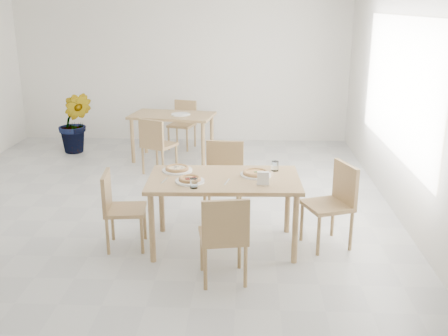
{
  "coord_description": "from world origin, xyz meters",
  "views": [
    {
      "loc": [
        1.22,
        -5.99,
        2.43
      ],
      "look_at": [
        0.98,
        -0.99,
        0.86
      ],
      "focal_mm": 42.0,
      "sensor_mm": 36.0,
      "label": 1
    }
  ],
  "objects_px": {
    "napkin_holder": "(263,179)",
    "plate_empty": "(181,114)",
    "chair_back_n": "(183,121)",
    "chair_east": "(335,199)",
    "chair_back_s": "(156,142)",
    "tumbler_b": "(194,183)",
    "pizza_pepperoni": "(190,179)",
    "tumbler_a": "(275,166)",
    "pizza_mushroom": "(177,168)",
    "potted_plant": "(75,123)",
    "main_table": "(224,185)",
    "plate_mushroom": "(177,170)",
    "second_table": "(172,120)",
    "plate_pepperoni": "(190,181)",
    "plate_margherita": "(256,175)",
    "chair_west": "(118,205)",
    "pizza_margherita": "(256,173)",
    "chair_south": "(224,233)",
    "chair_north": "(224,174)"
  },
  "relations": [
    {
      "from": "chair_west",
      "to": "chair_east",
      "type": "distance_m",
      "value": 2.23
    },
    {
      "from": "napkin_holder",
      "to": "chair_back_n",
      "type": "xyz_separation_m",
      "value": [
        -1.29,
        4.14,
        -0.34
      ]
    },
    {
      "from": "main_table",
      "to": "plate_mushroom",
      "type": "height_order",
      "value": "plate_mushroom"
    },
    {
      "from": "plate_margherita",
      "to": "chair_back_n",
      "type": "bearing_deg",
      "value": 107.66
    },
    {
      "from": "plate_margherita",
      "to": "pizza_mushroom",
      "type": "distance_m",
      "value": 0.83
    },
    {
      "from": "napkin_holder",
      "to": "plate_empty",
      "type": "distance_m",
      "value": 3.53
    },
    {
      "from": "chair_south",
      "to": "napkin_holder",
      "type": "distance_m",
      "value": 0.73
    },
    {
      "from": "tumbler_a",
      "to": "chair_back_n",
      "type": "bearing_deg",
      "value": 111.29
    },
    {
      "from": "chair_east",
      "to": "tumbler_b",
      "type": "bearing_deg",
      "value": -94.91
    },
    {
      "from": "plate_pepperoni",
      "to": "tumbler_a",
      "type": "bearing_deg",
      "value": 25.61
    },
    {
      "from": "chair_back_n",
      "to": "second_table",
      "type": "bearing_deg",
      "value": -78.96
    },
    {
      "from": "main_table",
      "to": "tumbler_a",
      "type": "height_order",
      "value": "tumbler_a"
    },
    {
      "from": "main_table",
      "to": "pizza_mushroom",
      "type": "relative_size",
      "value": 4.95
    },
    {
      "from": "chair_back_s",
      "to": "chair_east",
      "type": "bearing_deg",
      "value": 160.18
    },
    {
      "from": "plate_margherita",
      "to": "plate_empty",
      "type": "distance_m",
      "value": 3.23
    },
    {
      "from": "second_table",
      "to": "plate_empty",
      "type": "bearing_deg",
      "value": -7.92
    },
    {
      "from": "pizza_mushroom",
      "to": "second_table",
      "type": "relative_size",
      "value": 0.23
    },
    {
      "from": "pizza_pepperoni",
      "to": "chair_north",
      "type": "bearing_deg",
      "value": 73.3
    },
    {
      "from": "plate_margherita",
      "to": "plate_mushroom",
      "type": "bearing_deg",
      "value": 172.5
    },
    {
      "from": "plate_empty",
      "to": "plate_mushroom",
      "type": "bearing_deg",
      "value": -83.42
    },
    {
      "from": "chair_south",
      "to": "pizza_pepperoni",
      "type": "xyz_separation_m",
      "value": [
        -0.37,
        0.62,
        0.29
      ]
    },
    {
      "from": "main_table",
      "to": "chair_back_n",
      "type": "bearing_deg",
      "value": 101.01
    },
    {
      "from": "pizza_pepperoni",
      "to": "tumbler_b",
      "type": "height_order",
      "value": "tumbler_b"
    },
    {
      "from": "second_table",
      "to": "pizza_mushroom",
      "type": "bearing_deg",
      "value": -71.76
    },
    {
      "from": "pizza_pepperoni",
      "to": "tumbler_a",
      "type": "bearing_deg",
      "value": 25.61
    },
    {
      "from": "pizza_margherita",
      "to": "napkin_holder",
      "type": "xyz_separation_m",
      "value": [
        0.07,
        -0.3,
        0.03
      ]
    },
    {
      "from": "plate_mushroom",
      "to": "pizza_pepperoni",
      "type": "xyz_separation_m",
      "value": [
        0.17,
        -0.34,
        0.02
      ]
    },
    {
      "from": "chair_east",
      "to": "chair_back_s",
      "type": "relative_size",
      "value": 1.04
    },
    {
      "from": "pizza_mushroom",
      "to": "potted_plant",
      "type": "height_order",
      "value": "potted_plant"
    },
    {
      "from": "chair_east",
      "to": "potted_plant",
      "type": "xyz_separation_m",
      "value": [
        -3.82,
        3.4,
        0.01
      ]
    },
    {
      "from": "main_table",
      "to": "plate_margherita",
      "type": "height_order",
      "value": "plate_margherita"
    },
    {
      "from": "pizza_mushroom",
      "to": "plate_empty",
      "type": "xyz_separation_m",
      "value": [
        -0.33,
        2.9,
        -0.02
      ]
    },
    {
      "from": "plate_mushroom",
      "to": "pizza_margherita",
      "type": "relative_size",
      "value": 1.07
    },
    {
      "from": "pizza_pepperoni",
      "to": "napkin_holder",
      "type": "bearing_deg",
      "value": -5.49
    },
    {
      "from": "pizza_pepperoni",
      "to": "chair_back_n",
      "type": "xyz_separation_m",
      "value": [
        -0.57,
        4.07,
        -0.31
      ]
    },
    {
      "from": "plate_empty",
      "to": "chair_south",
      "type": "bearing_deg",
      "value": -77.26
    },
    {
      "from": "chair_back_n",
      "to": "plate_empty",
      "type": "relative_size",
      "value": 2.73
    },
    {
      "from": "pizza_pepperoni",
      "to": "second_table",
      "type": "xyz_separation_m",
      "value": [
        -0.65,
        3.29,
        -0.13
      ]
    },
    {
      "from": "tumbler_b",
      "to": "napkin_holder",
      "type": "height_order",
      "value": "napkin_holder"
    },
    {
      "from": "napkin_holder",
      "to": "chair_back_n",
      "type": "relative_size",
      "value": 0.17
    },
    {
      "from": "plate_margherita",
      "to": "tumbler_a",
      "type": "height_order",
      "value": "tumbler_a"
    },
    {
      "from": "pizza_mushroom",
      "to": "tumbler_a",
      "type": "bearing_deg",
      "value": 3.84
    },
    {
      "from": "chair_east",
      "to": "chair_back_n",
      "type": "relative_size",
      "value": 1.07
    },
    {
      "from": "second_table",
      "to": "napkin_holder",
      "type": "bearing_deg",
      "value": -58.81
    },
    {
      "from": "plate_pepperoni",
      "to": "second_table",
      "type": "relative_size",
      "value": 0.21
    },
    {
      "from": "plate_margherita",
      "to": "plate_mushroom",
      "type": "distance_m",
      "value": 0.83
    },
    {
      "from": "plate_mushroom",
      "to": "second_table",
      "type": "relative_size",
      "value": 0.23
    },
    {
      "from": "chair_back_s",
      "to": "tumbler_b",
      "type": "bearing_deg",
      "value": 132.94
    },
    {
      "from": "pizza_mushroom",
      "to": "second_table",
      "type": "height_order",
      "value": "pizza_mushroom"
    },
    {
      "from": "chair_west",
      "to": "pizza_margherita",
      "type": "height_order",
      "value": "chair_west"
    }
  ]
}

